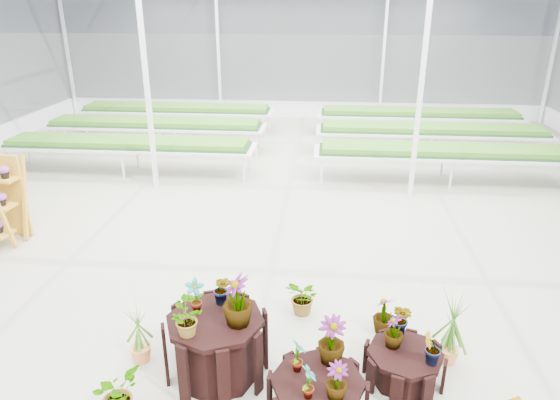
{
  "coord_description": "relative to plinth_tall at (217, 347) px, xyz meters",
  "views": [
    {
      "loc": [
        0.99,
        -6.94,
        4.2
      ],
      "look_at": [
        0.33,
        0.2,
        1.3
      ],
      "focal_mm": 32.0,
      "sensor_mm": 36.0,
      "label": 1
    }
  ],
  "objects": [
    {
      "name": "nursery_plants",
      "position": [
        0.81,
        0.08,
        0.11
      ],
      "size": [
        4.52,
        3.5,
        1.41
      ],
      "color": "#386A1C",
      "rests_on": "ground"
    },
    {
      "name": "nursery_benches",
      "position": [
        0.19,
        9.44,
        0.02
      ],
      "size": [
        16.0,
        7.0,
        0.84
      ],
      "primitive_type": null,
      "color": "silver",
      "rests_on": "ground"
    },
    {
      "name": "greenhouse_shell",
      "position": [
        0.19,
        2.24,
        1.85
      ],
      "size": [
        18.0,
        24.0,
        4.5
      ],
      "primitive_type": null,
      "color": "white",
      "rests_on": "ground"
    },
    {
      "name": "plinth_low",
      "position": [
        2.2,
        0.1,
        -0.2
      ],
      "size": [
        1.13,
        1.13,
        0.41
      ],
      "primitive_type": "cylinder",
      "rotation": [
        0.0,
        0.0,
        -0.31
      ],
      "color": "black",
      "rests_on": "ground"
    },
    {
      "name": "plinth_mid",
      "position": [
        1.2,
        -0.6,
        -0.13
      ],
      "size": [
        1.09,
        1.09,
        0.54
      ],
      "primitive_type": "cylinder",
      "rotation": [
        0.0,
        0.0,
        -0.07
      ],
      "color": "black",
      "rests_on": "ground"
    },
    {
      "name": "steel_frame",
      "position": [
        0.19,
        2.24,
        1.85
      ],
      "size": [
        18.0,
        24.0,
        4.5
      ],
      "primitive_type": null,
      "color": "silver",
      "rests_on": "ground"
    },
    {
      "name": "ground_plane",
      "position": [
        0.19,
        2.24,
        -0.4
      ],
      "size": [
        24.0,
        24.0,
        0.0
      ],
      "primitive_type": "plane",
      "color": "gray",
      "rests_on": "ground"
    },
    {
      "name": "plinth_tall",
      "position": [
        0.0,
        0.0,
        0.0
      ],
      "size": [
        1.5,
        1.5,
        0.8
      ],
      "primitive_type": "cylinder",
      "rotation": [
        0.0,
        0.0,
        0.34
      ],
      "color": "black",
      "rests_on": "ground"
    }
  ]
}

